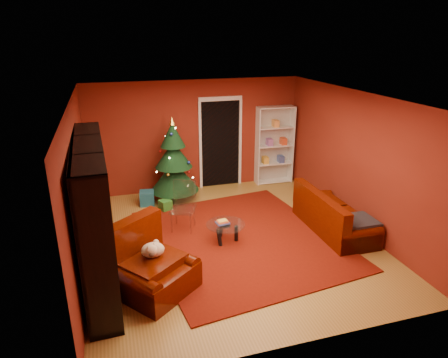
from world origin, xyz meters
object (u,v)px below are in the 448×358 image
object	(u,v)px
sofa	(335,211)
christmas_tree	(174,161)
dog	(153,250)
acrylic_chair	(183,209)
coffee_table	(226,233)
white_bookshelf	(274,146)
media_unit	(95,214)
gift_box_teal	(147,198)
gift_box_green	(165,205)
rug	(240,238)
armchair	(154,265)

from	to	relation	value
sofa	christmas_tree	bearing A→B (deg)	48.70
dog	sofa	world-z (taller)	sofa
christmas_tree	acrylic_chair	xyz separation A→B (m)	(-0.11, -1.54, -0.50)
sofa	coffee_table	world-z (taller)	sofa
christmas_tree	white_bookshelf	distance (m)	2.62
media_unit	gift_box_teal	size ratio (longest dim) A/B	9.08
gift_box_green	sofa	bearing A→B (deg)	-31.81
rug	gift_box_green	size ratio (longest dim) A/B	16.49
gift_box_teal	sofa	distance (m)	4.01
christmas_tree	white_bookshelf	bearing A→B (deg)	9.21
gift_box_teal	dog	distance (m)	3.17
media_unit	gift_box_teal	xyz separation A→B (m)	(0.99, 2.63, -0.93)
armchair	coffee_table	distance (m)	1.81
gift_box_green	white_bookshelf	size ratio (longest dim) A/B	0.12
white_bookshelf	sofa	world-z (taller)	white_bookshelf
armchair	sofa	world-z (taller)	armchair
armchair	acrylic_chair	distance (m)	1.93
media_unit	gift_box_green	size ratio (longest dim) A/B	12.26
media_unit	white_bookshelf	xyz separation A→B (m)	(4.22, 3.16, -0.12)
armchair	acrylic_chair	bearing A→B (deg)	28.23
gift_box_green	sofa	distance (m)	3.51
white_bookshelf	coffee_table	distance (m)	3.42
dog	coffee_table	xyz separation A→B (m)	(1.41, 1.03, -0.45)
gift_box_green	christmas_tree	bearing A→B (deg)	59.67
christmas_tree	sofa	bearing A→B (deg)	-41.60
gift_box_teal	dog	size ratio (longest dim) A/B	0.78
media_unit	white_bookshelf	bearing A→B (deg)	34.80
media_unit	armchair	world-z (taller)	media_unit
rug	gift_box_teal	distance (m)	2.55
media_unit	white_bookshelf	distance (m)	5.27
media_unit	coffee_table	world-z (taller)	media_unit
gift_box_green	acrylic_chair	bearing A→B (deg)	-79.03
dog	media_unit	bearing A→B (deg)	108.55
rug	acrylic_chair	world-z (taller)	acrylic_chair
media_unit	armchair	xyz separation A→B (m)	(0.75, -0.57, -0.65)
gift_box_green	coffee_table	bearing A→B (deg)	-63.37
rug	christmas_tree	world-z (taller)	christmas_tree
coffee_table	white_bookshelf	bearing A→B (deg)	52.01
gift_box_green	coffee_table	world-z (taller)	coffee_table
gift_box_green	white_bookshelf	bearing A→B (deg)	18.04
armchair	dog	world-z (taller)	armchair
dog	gift_box_green	bearing A→B (deg)	39.98
christmas_tree	white_bookshelf	size ratio (longest dim) A/B	0.97
rug	white_bookshelf	size ratio (longest dim) A/B	1.92
coffee_table	acrylic_chair	bearing A→B (deg)	133.98
christmas_tree	gift_box_green	size ratio (longest dim) A/B	8.36
gift_box_green	sofa	size ratio (longest dim) A/B	0.12
media_unit	sofa	size ratio (longest dim) A/B	1.51
rug	media_unit	bearing A→B (deg)	-167.49
sofa	acrylic_chair	xyz separation A→B (m)	(-2.77, 0.83, 0.03)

